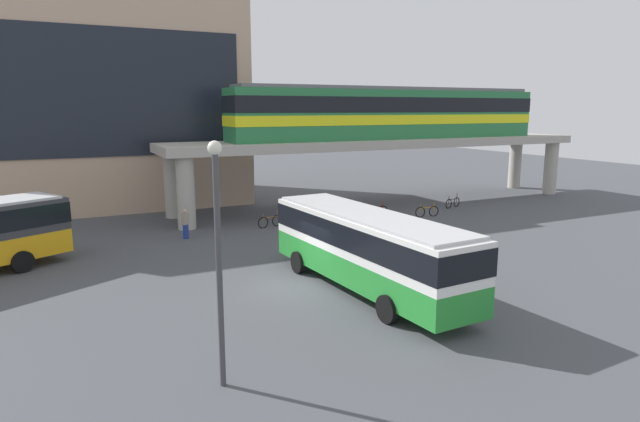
{
  "coord_description": "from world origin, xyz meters",
  "views": [
    {
      "loc": [
        -8.69,
        -19.7,
        7.28
      ],
      "look_at": [
        3.1,
        4.11,
        2.2
      ],
      "focal_mm": 30.19,
      "sensor_mm": 36.0,
      "label": 1
    }
  ],
  "objects": [
    {
      "name": "ground_plane",
      "position": [
        0.0,
        10.0,
        0.0
      ],
      "size": [
        120.0,
        120.0,
        0.0
      ],
      "primitive_type": "plane",
      "color": "#47494F"
    },
    {
      "name": "station_building",
      "position": [
        -6.67,
        26.13,
        7.56
      ],
      "size": [
        23.22,
        14.03,
        15.12
      ],
      "color": "tan",
      "rests_on": "ground_plane"
    },
    {
      "name": "elevated_platform",
      "position": [
        13.96,
        14.83,
        4.32
      ],
      "size": [
        33.7,
        5.62,
        5.02
      ],
      "color": "#ADA89E",
      "rests_on": "ground_plane"
    },
    {
      "name": "train",
      "position": [
        14.47,
        14.83,
        6.99
      ],
      "size": [
        25.47,
        2.96,
        3.84
      ],
      "color": "#26723F",
      "rests_on": "elevated_platform"
    },
    {
      "name": "bus_main",
      "position": [
        2.21,
        -1.88,
        1.99
      ],
      "size": [
        3.25,
        11.18,
        3.22
      ],
      "color": "#268C33",
      "rests_on": "ground_plane"
    },
    {
      "name": "bicycle_silver",
      "position": [
        8.27,
        9.87,
        0.36
      ],
      "size": [
        1.76,
        0.45,
        1.04
      ],
      "color": "black",
      "rests_on": "ground_plane"
    },
    {
      "name": "bicycle_green",
      "position": [
        5.65,
        8.53,
        0.36
      ],
      "size": [
        1.67,
        0.76,
        1.04
      ],
      "color": "black",
      "rests_on": "ground_plane"
    },
    {
      "name": "bicycle_brown",
      "position": [
        3.07,
        11.05,
        0.36
      ],
      "size": [
        1.76,
        0.46,
        1.04
      ],
      "color": "black",
      "rests_on": "ground_plane"
    },
    {
      "name": "bicycle_orange",
      "position": [
        13.86,
        9.34,
        0.36
      ],
      "size": [
        1.78,
        0.29,
        1.04
      ],
      "color": "black",
      "rests_on": "ground_plane"
    },
    {
      "name": "bicycle_red",
      "position": [
        10.8,
        11.01,
        0.36
      ],
      "size": [
        1.79,
        0.2,
        1.04
      ],
      "color": "black",
      "rests_on": "ground_plane"
    },
    {
      "name": "bicycle_black",
      "position": [
        17.73,
        11.3,
        0.36
      ],
      "size": [
        1.73,
        0.57,
        1.04
      ],
      "color": "black",
      "rests_on": "ground_plane"
    },
    {
      "name": "pedestrian_by_bike_rack",
      "position": [
        -2.33,
        10.32,
        0.8
      ],
      "size": [
        0.48,
        0.43,
        1.7
      ],
      "color": "navy",
      "rests_on": "ground_plane"
    },
    {
      "name": "lamp_post",
      "position": [
        -5.13,
        -6.68,
        3.83
      ],
      "size": [
        0.36,
        0.36,
        6.51
      ],
      "color": "#3F3F44",
      "rests_on": "ground_plane"
    }
  ]
}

